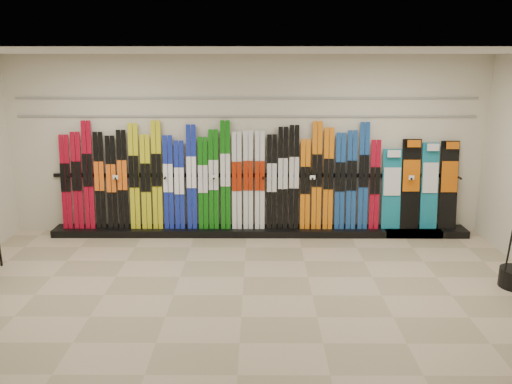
{
  "coord_description": "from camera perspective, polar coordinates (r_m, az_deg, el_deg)",
  "views": [
    {
      "loc": [
        0.2,
        -5.81,
        2.92
      ],
      "look_at": [
        0.17,
        1.0,
        1.1
      ],
      "focal_mm": 35.0,
      "sensor_mm": 36.0,
      "label": 1
    }
  ],
  "objects": [
    {
      "name": "floor",
      "position": [
        6.51,
        -1.53,
        -11.71
      ],
      "size": [
        8.0,
        8.0,
        0.0
      ],
      "primitive_type": "plane",
      "color": "tan",
      "rests_on": "ground"
    },
    {
      "name": "back_wall",
      "position": [
        8.44,
        -1.08,
        5.27
      ],
      "size": [
        8.0,
        0.0,
        8.0
      ],
      "primitive_type": "plane",
      "rotation": [
        1.57,
        0.0,
        0.0
      ],
      "color": "beige",
      "rests_on": "floor"
    },
    {
      "name": "ceiling",
      "position": [
        5.82,
        -1.74,
        15.73
      ],
      "size": [
        8.0,
        8.0,
        0.0
      ],
      "primitive_type": "plane",
      "rotation": [
        3.14,
        0.0,
        0.0
      ],
      "color": "silver",
      "rests_on": "back_wall"
    },
    {
      "name": "ski_rack_base",
      "position": [
        8.58,
        0.44,
        -4.5
      ],
      "size": [
        8.0,
        0.4,
        0.12
      ],
      "primitive_type": "cube",
      "color": "black",
      "rests_on": "floor"
    },
    {
      "name": "skis",
      "position": [
        8.39,
        -4.14,
        1.38
      ],
      "size": [
        5.37,
        0.22,
        1.82
      ],
      "color": "maroon",
      "rests_on": "ski_rack_base"
    },
    {
      "name": "snowboards",
      "position": [
        8.86,
        18.25,
        0.64
      ],
      "size": [
        1.27,
        0.23,
        1.51
      ],
      "color": "#14728C",
      "rests_on": "ski_rack_base"
    },
    {
      "name": "slatwall_rail_0",
      "position": [
        8.35,
        -1.1,
        8.63
      ],
      "size": [
        7.6,
        0.02,
        0.03
      ],
      "primitive_type": "cube",
      "color": "gray",
      "rests_on": "back_wall"
    },
    {
      "name": "slatwall_rail_1",
      "position": [
        8.32,
        -1.11,
        10.68
      ],
      "size": [
        7.6,
        0.02,
        0.03
      ],
      "primitive_type": "cube",
      "color": "gray",
      "rests_on": "back_wall"
    }
  ]
}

